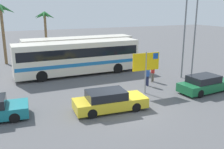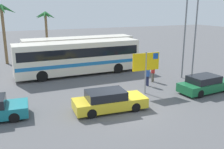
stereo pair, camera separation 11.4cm
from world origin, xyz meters
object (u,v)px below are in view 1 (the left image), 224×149
(bus_rear_coach, at_px, (79,50))
(pedestrian_near_sign, at_px, (148,74))
(ferry_sign, at_px, (146,63))
(bus_front_coach, at_px, (78,56))
(car_yellow, at_px, (109,101))
(pedestrian_by_bus, at_px, (153,71))
(car_green, at_px, (205,84))

(bus_rear_coach, height_order, pedestrian_near_sign, bus_rear_coach)
(ferry_sign, bearing_deg, pedestrian_near_sign, 55.18)
(bus_front_coach, bearing_deg, car_yellow, -95.11)
(car_yellow, bearing_deg, pedestrian_near_sign, 38.85)
(bus_rear_coach, distance_m, pedestrian_by_bus, 9.31)
(car_green, bearing_deg, bus_front_coach, 124.75)
(bus_front_coach, height_order, car_green, bus_front_coach)
(ferry_sign, relative_size, pedestrian_near_sign, 1.88)
(car_yellow, distance_m, pedestrian_near_sign, 6.05)
(car_green, relative_size, car_yellow, 0.97)
(bus_rear_coach, bearing_deg, car_yellow, -98.67)
(ferry_sign, relative_size, car_green, 0.71)
(car_yellow, xyz_separation_m, pedestrian_by_bus, (6.02, 4.28, 0.31))
(pedestrian_by_bus, bearing_deg, bus_front_coach, -157.36)
(bus_front_coach, relative_size, car_yellow, 2.51)
(bus_rear_coach, relative_size, ferry_sign, 3.69)
(ferry_sign, bearing_deg, bus_front_coach, 113.12)
(car_green, bearing_deg, car_yellow, 177.76)
(car_yellow, relative_size, pedestrian_by_bus, 2.91)
(car_yellow, xyz_separation_m, pedestrian_near_sign, (4.96, 3.44, 0.36))
(bus_front_coach, distance_m, pedestrian_near_sign, 7.22)
(pedestrian_by_bus, bearing_deg, car_yellow, -77.77)
(bus_rear_coach, bearing_deg, ferry_sign, -79.83)
(ferry_sign, bearing_deg, pedestrian_by_bus, 48.72)
(bus_front_coach, bearing_deg, ferry_sign, -67.93)
(bus_front_coach, xyz_separation_m, pedestrian_by_bus, (5.18, -5.03, -0.84))
(bus_rear_coach, relative_size, pedestrian_near_sign, 6.95)
(car_yellow, relative_size, pedestrian_near_sign, 2.76)
(ferry_sign, height_order, pedestrian_by_bus, ferry_sign)
(bus_front_coach, distance_m, ferry_sign, 8.03)
(bus_rear_coach, relative_size, pedestrian_by_bus, 7.32)
(bus_rear_coach, height_order, pedestrian_by_bus, bus_rear_coach)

